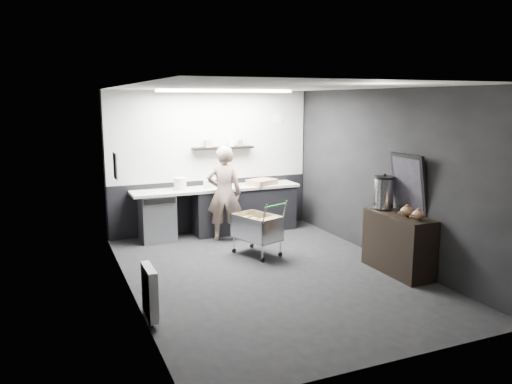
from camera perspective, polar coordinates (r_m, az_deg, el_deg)
name	(u,v)px	position (r m, az deg, el deg)	size (l,w,h in m)	color
floor	(270,274)	(7.46, 1.64, -9.30)	(5.50, 5.50, 0.00)	black
ceiling	(271,87)	(7.02, 1.76, 11.93)	(5.50, 5.50, 0.00)	silver
wall_back	(211,162)	(9.65, -5.14, 3.48)	(5.50, 5.50, 0.00)	black
wall_front	(394,229)	(4.81, 15.53, -4.08)	(5.50, 5.50, 0.00)	black
wall_left	(128,194)	(6.55, -14.43, -0.18)	(5.50, 5.50, 0.00)	black
wall_right	(386,175)	(8.14, 14.60, 1.87)	(5.50, 5.50, 0.00)	black
kitchen_wall_panel	(211,136)	(9.59, -5.15, 6.44)	(3.95, 0.02, 1.70)	beige
dado_panel	(212,205)	(9.78, -5.02, -1.48)	(3.95, 0.02, 1.00)	black
floating_shelf	(223,148)	(9.56, -3.78, 5.07)	(1.20, 0.22, 0.04)	black
wall_clock	(278,119)	(10.08, 2.51, 8.38)	(0.20, 0.20, 0.03)	white
poster	(115,166)	(7.79, -15.81, 2.92)	(0.02, 0.30, 0.40)	silver
poster_red_band	(115,161)	(7.78, -15.80, 3.43)	(0.01, 0.22, 0.10)	red
radiator	(150,292)	(5.97, -12.06, -11.11)	(0.10, 0.50, 0.60)	white
ceiling_strip	(226,91)	(8.73, -3.43, 11.45)	(2.40, 0.20, 0.04)	white
prep_counter	(224,210)	(9.54, -3.67, -2.02)	(3.20, 0.61, 0.90)	black
person	(224,193)	(8.99, -3.66, -0.16)	(0.63, 0.41, 1.72)	#B9A693
shopping_cart	(257,229)	(8.20, 0.07, -4.28)	(0.76, 1.00, 0.91)	silver
sideboard	(398,235)	(7.67, 15.90, -4.76)	(0.50, 1.17, 1.76)	black
fire_extinguisher	(151,289)	(6.37, -11.86, -10.79)	(0.15, 0.15, 0.49)	#B9170C
cardboard_box	(262,182)	(9.67, 0.66, 1.16)	(0.51, 0.39, 0.10)	#94734F
pink_tub	(180,184)	(9.20, -8.67, 0.93)	(0.23, 0.23, 0.23)	silver
white_container	(209,184)	(9.30, -5.36, 0.88)	(0.17, 0.13, 0.15)	white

